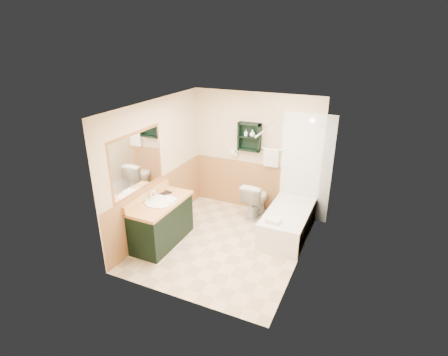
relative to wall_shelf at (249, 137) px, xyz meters
The scene contains 25 objects.
floor 2.09m from the wall_shelf, 85.93° to the right, with size 3.00×3.00×0.00m, color beige.
back_wall 0.38m from the wall_shelf, 48.99° to the left, with size 2.60×0.04×2.40m, color beige.
left_wall 1.89m from the wall_shelf, 130.97° to the right, with size 0.04×3.00×2.40m, color beige.
right_wall 2.03m from the wall_shelf, 44.70° to the right, with size 0.04×3.00×2.40m, color beige.
ceiling 1.66m from the wall_shelf, 85.93° to the right, with size 2.60×3.00×0.04m, color white.
wainscot_left 2.12m from the wall_shelf, 130.14° to the right, with size 2.98×2.98×1.00m, color tan, non-canonical shape.
wainscot_back 1.06m from the wall_shelf, 38.66° to the left, with size 2.58×2.58×1.00m, color tan, non-canonical shape.
mirror_frame 2.28m from the wall_shelf, 120.90° to the right, with size 1.30×1.30×1.00m, color #966331, non-canonical shape.
mirror_glass 2.28m from the wall_shelf, 120.79° to the right, with size 1.20×1.20×0.90m, color white, non-canonical shape.
tile_right 1.61m from the wall_shelf, 25.39° to the right, with size 1.50×1.50×2.10m, color white, non-canonical shape.
tile_back 1.23m from the wall_shelf, ahead, with size 0.95×0.95×2.10m, color white, non-canonical shape.
tile_accent 1.56m from the wall_shelf, 25.55° to the right, with size 1.50×1.50×0.10m, color #134232, non-canonical shape.
wall_shelf is the anchor object (origin of this frame).
hair_dryer 0.46m from the wall_shelf, behind, with size 0.10×0.24×0.18m, color white, non-canonical shape.
towel_bar 0.49m from the wall_shelf, ahead, with size 0.40×0.06×0.40m, color white, non-canonical shape.
curtain_rod 1.01m from the wall_shelf, 46.11° to the right, with size 0.03×0.03×1.60m, color silver.
shower_curtain 0.89m from the wall_shelf, 37.30° to the right, with size 1.05×1.05×1.70m, color beige, non-canonical shape.
vanity 2.32m from the wall_shelf, 116.40° to the right, with size 0.59×1.23×0.79m, color black.
bathtub 1.77m from the wall_shelf, 31.27° to the right, with size 0.73×1.50×0.48m, color white.
toilet 1.24m from the wall_shelf, 39.92° to the right, with size 0.41×0.73×0.71m, color white.
counter_towel 2.05m from the wall_shelf, 114.65° to the right, with size 0.27×0.21×0.04m, color white.
vanity_book 1.94m from the wall_shelf, 125.50° to the right, with size 0.15×0.02×0.20m, color black.
tub_towel 1.79m from the wall_shelf, 52.25° to the right, with size 0.23×0.19×0.07m, color white.
soap_bottle_a 0.08m from the wall_shelf, behind, with size 0.05×0.12×0.06m, color white.
soap_bottle_b 0.09m from the wall_shelf, ahead, with size 0.11×0.14×0.11m, color white.
Camera 1 is at (2.16, -4.73, 3.41)m, focal length 28.00 mm.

